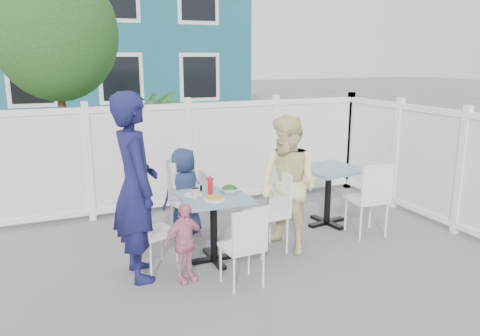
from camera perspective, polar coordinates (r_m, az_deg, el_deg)
name	(u,v)px	position (r m, az deg, el deg)	size (l,w,h in m)	color
ground	(247,272)	(5.16, 0.86, -12.58)	(80.00, 80.00, 0.00)	slate
near_sidewalk	(162,185)	(8.56, -9.45, -2.08)	(24.00, 2.60, 0.01)	gray
street	(127,149)	(12.11, -13.60, 2.24)	(24.00, 5.00, 0.01)	black
far_sidewalk	(110,132)	(15.13, -15.58, 4.30)	(24.00, 1.60, 0.01)	gray
building	(77,36)	(18.31, -19.26, 14.97)	(11.00, 6.00, 6.00)	#17595F
fence_back	(189,158)	(7.09, -6.21, 1.27)	(5.86, 0.08, 1.60)	white
fence_right	(426,165)	(7.03, 21.74, 0.29)	(0.08, 3.66, 1.60)	white
tree	(56,34)	(7.56, -21.56, 14.99)	(1.80, 1.62, 3.59)	#382316
potted_shrub_a	(154,146)	(7.65, -10.47, 2.63)	(0.97, 0.97, 1.73)	#153A11
potted_shrub_b	(268,146)	(8.23, 3.38, 2.74)	(1.34, 1.16, 1.49)	#153A11
main_table	(214,210)	(5.23, -3.25, -5.19)	(0.73, 0.73, 0.77)	slate
spare_table	(328,180)	(6.48, 10.73, -1.51)	(0.87, 0.87, 0.80)	slate
chair_left	(149,226)	(5.10, -11.03, -7.01)	(0.48, 0.49, 0.87)	white
chair_right	(272,205)	(5.54, 3.94, -4.57)	(0.47, 0.48, 0.96)	white
chair_back	(189,195)	(5.95, -6.29, -3.24)	(0.54, 0.53, 0.97)	white
chair_near	(245,242)	(4.66, 0.64, -8.98)	(0.41, 0.40, 0.84)	white
chair_spare	(371,194)	(6.17, 15.68, -3.09)	(0.47, 0.46, 0.97)	white
man	(135,187)	(4.87, -12.63, -2.29)	(0.71, 0.47, 1.94)	#141542
woman	(288,185)	(5.47, 5.87, -2.09)	(0.79, 0.61, 1.62)	#E7D15A
boy	(184,192)	(6.06, -6.84, -2.89)	(0.56, 0.36, 1.15)	#1D2A4E
toddler	(184,243)	(4.85, -6.80, -9.05)	(0.49, 0.20, 0.84)	pink
plate_main	(214,199)	(5.02, -3.14, -3.81)	(0.23, 0.23, 0.01)	white
plate_side	(193,195)	(5.19, -5.73, -3.27)	(0.20, 0.20, 0.01)	white
salad_bowl	(230,190)	(5.28, -1.29, -2.69)	(0.23, 0.23, 0.06)	white
coffee_cup_a	(195,193)	(5.06, -5.51, -3.11)	(0.08, 0.08, 0.11)	beige
coffee_cup_b	(210,185)	(5.36, -3.70, -2.07)	(0.09, 0.09, 0.13)	beige
ketchup_bottle	(210,187)	(5.20, -3.68, -2.27)	(0.05, 0.05, 0.18)	red
salt_shaker	(200,187)	(5.38, -4.95, -2.37)	(0.03, 0.03, 0.07)	white
pepper_shaker	(201,188)	(5.36, -4.78, -2.43)	(0.03, 0.03, 0.06)	black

